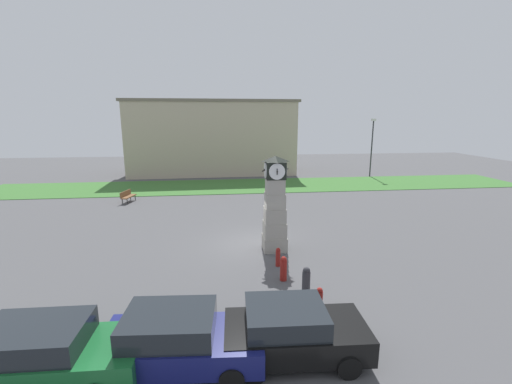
{
  "coord_description": "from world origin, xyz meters",
  "views": [
    {
      "loc": [
        -1.68,
        -16.94,
        6.65
      ],
      "look_at": [
        0.44,
        1.69,
        2.48
      ],
      "focal_mm": 24.0,
      "sensor_mm": 36.0,
      "label": 1
    }
  ],
  "objects_px": {
    "bollard_near_tower": "(319,300)",
    "car_by_building": "(293,331)",
    "bollard_far_row": "(283,268)",
    "street_lamp_near_road": "(372,144)",
    "bollard_end_row": "(278,257)",
    "car_navy_sedan": "(46,353)",
    "bench": "(128,196)",
    "clock_tower": "(275,208)",
    "bollard_mid_row": "(306,280)",
    "car_near_tower": "(179,339)"
  },
  "relations": [
    {
      "from": "bollard_near_tower",
      "to": "car_by_building",
      "type": "height_order",
      "value": "car_by_building"
    },
    {
      "from": "bollard_near_tower",
      "to": "car_by_building",
      "type": "xyz_separation_m",
      "value": [
        -1.39,
        -2.05,
        0.32
      ]
    },
    {
      "from": "bollard_far_row",
      "to": "street_lamp_near_road",
      "type": "xyz_separation_m",
      "value": [
        14.44,
        23.47,
        3.15
      ]
    },
    {
      "from": "bollard_end_row",
      "to": "car_navy_sedan",
      "type": "xyz_separation_m",
      "value": [
        -7.03,
        -6.11,
        0.35
      ]
    },
    {
      "from": "bollard_far_row",
      "to": "bench",
      "type": "bearing_deg",
      "value": 124.03
    },
    {
      "from": "bollard_near_tower",
      "to": "bollard_end_row",
      "type": "height_order",
      "value": "bollard_near_tower"
    },
    {
      "from": "street_lamp_near_road",
      "to": "clock_tower",
      "type": "bearing_deg",
      "value": -125.28
    },
    {
      "from": "bollard_end_row",
      "to": "bollard_mid_row",
      "type": "bearing_deg",
      "value": -75.59
    },
    {
      "from": "bollard_mid_row",
      "to": "bollard_end_row",
      "type": "bearing_deg",
      "value": 104.41
    },
    {
      "from": "clock_tower",
      "to": "bollard_far_row",
      "type": "bearing_deg",
      "value": -93.1
    },
    {
      "from": "car_navy_sedan",
      "to": "bench",
      "type": "distance_m",
      "value": 19.31
    },
    {
      "from": "bollard_mid_row",
      "to": "car_near_tower",
      "type": "height_order",
      "value": "car_near_tower"
    },
    {
      "from": "car_by_building",
      "to": "car_near_tower",
      "type": "bearing_deg",
      "value": -179.66
    },
    {
      "from": "bollard_end_row",
      "to": "car_near_tower",
      "type": "relative_size",
      "value": 0.2
    },
    {
      "from": "bollard_end_row",
      "to": "car_navy_sedan",
      "type": "distance_m",
      "value": 9.33
    },
    {
      "from": "street_lamp_near_road",
      "to": "car_near_tower",
      "type": "bearing_deg",
      "value": -122.96
    },
    {
      "from": "bollard_end_row",
      "to": "car_by_building",
      "type": "bearing_deg",
      "value": -96.12
    },
    {
      "from": "car_by_building",
      "to": "bollard_near_tower",
      "type": "bearing_deg",
      "value": 55.95
    },
    {
      "from": "car_navy_sedan",
      "to": "car_by_building",
      "type": "distance_m",
      "value": 6.4
    },
    {
      "from": "bollard_mid_row",
      "to": "bench",
      "type": "xyz_separation_m",
      "value": [
        -10.37,
        15.51,
        -0.01
      ]
    },
    {
      "from": "bollard_far_row",
      "to": "bollard_end_row",
      "type": "distance_m",
      "value": 1.38
    },
    {
      "from": "street_lamp_near_road",
      "to": "bollard_near_tower",
      "type": "bearing_deg",
      "value": -117.76
    },
    {
      "from": "bollard_far_row",
      "to": "bollard_end_row",
      "type": "relative_size",
      "value": 1.2
    },
    {
      "from": "car_navy_sedan",
      "to": "car_near_tower",
      "type": "relative_size",
      "value": 1.03
    },
    {
      "from": "bollard_mid_row",
      "to": "street_lamp_near_road",
      "type": "bearing_deg",
      "value": 60.76
    },
    {
      "from": "bollard_mid_row",
      "to": "car_navy_sedan",
      "type": "distance_m",
      "value": 8.49
    },
    {
      "from": "bollard_mid_row",
      "to": "bollard_far_row",
      "type": "height_order",
      "value": "bollard_mid_row"
    },
    {
      "from": "clock_tower",
      "to": "bollard_near_tower",
      "type": "bearing_deg",
      "value": -84.21
    },
    {
      "from": "bollard_end_row",
      "to": "car_by_building",
      "type": "height_order",
      "value": "car_by_building"
    },
    {
      "from": "bollard_far_row",
      "to": "car_by_building",
      "type": "distance_m",
      "value": 4.59
    },
    {
      "from": "bollard_mid_row",
      "to": "car_by_building",
      "type": "relative_size",
      "value": 0.26
    },
    {
      "from": "car_near_tower",
      "to": "street_lamp_near_road",
      "type": "height_order",
      "value": "street_lamp_near_road"
    },
    {
      "from": "bollard_far_row",
      "to": "car_navy_sedan",
      "type": "xyz_separation_m",
      "value": [
        -7.02,
        -4.74,
        0.27
      ]
    },
    {
      "from": "bollard_end_row",
      "to": "car_near_tower",
      "type": "distance_m",
      "value": 7.03
    },
    {
      "from": "street_lamp_near_road",
      "to": "car_navy_sedan",
      "type": "bearing_deg",
      "value": -127.25
    },
    {
      "from": "bollard_near_tower",
      "to": "bench",
      "type": "xyz_separation_m",
      "value": [
        -10.48,
        16.87,
        0.05
      ]
    },
    {
      "from": "bollard_mid_row",
      "to": "car_by_building",
      "type": "bearing_deg",
      "value": -110.55
    },
    {
      "from": "bollard_mid_row",
      "to": "bollard_far_row",
      "type": "xyz_separation_m",
      "value": [
        -0.66,
        1.13,
        -0.01
      ]
    },
    {
      "from": "bollard_mid_row",
      "to": "bollard_end_row",
      "type": "height_order",
      "value": "bollard_mid_row"
    },
    {
      "from": "bollard_end_row",
      "to": "car_navy_sedan",
      "type": "height_order",
      "value": "car_navy_sedan"
    },
    {
      "from": "bollard_mid_row",
      "to": "bollard_far_row",
      "type": "distance_m",
      "value": 1.31
    },
    {
      "from": "clock_tower",
      "to": "street_lamp_near_road",
      "type": "bearing_deg",
      "value": 54.72
    },
    {
      "from": "bollard_end_row",
      "to": "car_near_tower",
      "type": "xyz_separation_m",
      "value": [
        -3.76,
        -5.94,
        0.36
      ]
    },
    {
      "from": "clock_tower",
      "to": "bollard_near_tower",
      "type": "xyz_separation_m",
      "value": [
        0.59,
        -5.82,
        -1.74
      ]
    },
    {
      "from": "bollard_mid_row",
      "to": "car_navy_sedan",
      "type": "relative_size",
      "value": 0.23
    },
    {
      "from": "car_near_tower",
      "to": "car_by_building",
      "type": "xyz_separation_m",
      "value": [
        3.12,
        0.02,
        -0.01
      ]
    },
    {
      "from": "clock_tower",
      "to": "bollard_mid_row",
      "type": "bearing_deg",
      "value": -83.84
    },
    {
      "from": "bollard_end_row",
      "to": "bollard_far_row",
      "type": "bearing_deg",
      "value": -90.74
    },
    {
      "from": "bollard_near_tower",
      "to": "street_lamp_near_road",
      "type": "height_order",
      "value": "street_lamp_near_road"
    },
    {
      "from": "car_navy_sedan",
      "to": "bench",
      "type": "bearing_deg",
      "value": 98.01
    }
  ]
}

